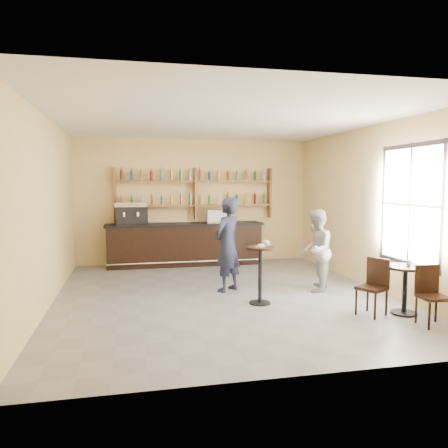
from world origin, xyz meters
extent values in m
plane|color=slate|center=(0.00, 0.00, 0.00)|extent=(7.00, 7.00, 0.00)
plane|color=white|center=(0.00, 0.00, 3.20)|extent=(7.00, 7.00, 0.00)
plane|color=#DDBE7D|center=(0.00, 3.50, 1.60)|extent=(7.00, 0.00, 7.00)
plane|color=#DDBE7D|center=(0.00, -3.50, 1.60)|extent=(7.00, 0.00, 7.00)
plane|color=#DDBE7D|center=(-3.00, 0.00, 1.60)|extent=(0.00, 7.00, 7.00)
plane|color=#DDBE7D|center=(3.00, 0.00, 1.60)|extent=(0.00, 7.00, 7.00)
plane|color=white|center=(2.99, -1.20, 1.70)|extent=(0.00, 2.00, 2.00)
cube|color=white|center=(0.51, -0.69, 0.99)|extent=(0.20, 0.20, 0.00)
torus|color=#CE8A4B|center=(0.52, -0.70, 1.02)|extent=(0.12, 0.12, 0.04)
imported|color=white|center=(0.65, -0.59, 1.04)|extent=(0.13, 0.13, 0.09)
imported|color=black|center=(0.16, 0.31, 0.90)|extent=(0.78, 0.75, 1.80)
imported|color=white|center=(2.63, -1.74, 0.81)|extent=(0.09, 0.09, 0.08)
imported|color=gray|center=(1.82, -0.04, 0.79)|extent=(0.90, 0.96, 1.57)
camera|label=1|loc=(-1.66, -7.75, 2.08)|focal=35.00mm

